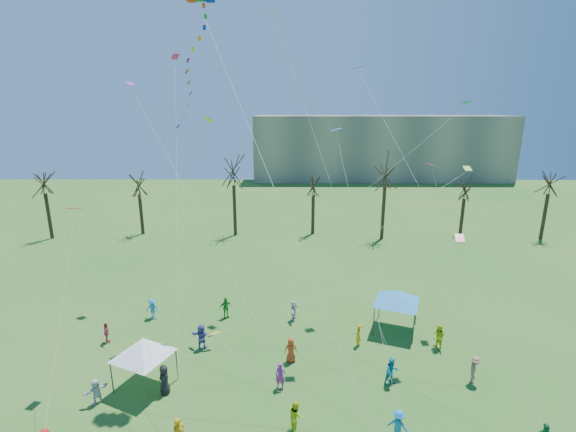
{
  "coord_description": "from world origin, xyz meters",
  "views": [
    {
      "loc": [
        0.42,
        -15.79,
        16.57
      ],
      "look_at": [
        0.28,
        5.0,
        11.0
      ],
      "focal_mm": 25.0,
      "sensor_mm": 36.0,
      "label": 1
    }
  ],
  "objects_px": {
    "distant_building": "(380,148)",
    "big_box_kite": "(197,69)",
    "canopy_tent_white": "(143,349)",
    "canopy_tent_blue": "(397,296)"
  },
  "relations": [
    {
      "from": "distant_building",
      "to": "canopy_tent_white",
      "type": "distance_m",
      "value": 82.63
    },
    {
      "from": "big_box_kite",
      "to": "canopy_tent_white",
      "type": "relative_size",
      "value": 6.73
    },
    {
      "from": "distant_building",
      "to": "big_box_kite",
      "type": "height_order",
      "value": "big_box_kite"
    },
    {
      "from": "distant_building",
      "to": "canopy_tent_blue",
      "type": "xyz_separation_m",
      "value": [
        -13.48,
        -69.97,
        -4.7
      ]
    },
    {
      "from": "distant_building",
      "to": "big_box_kite",
      "type": "bearing_deg",
      "value": -110.05
    },
    {
      "from": "canopy_tent_white",
      "to": "canopy_tent_blue",
      "type": "height_order",
      "value": "canopy_tent_blue"
    },
    {
      "from": "canopy_tent_blue",
      "to": "canopy_tent_white",
      "type": "bearing_deg",
      "value": -158.5
    },
    {
      "from": "big_box_kite",
      "to": "canopy_tent_blue",
      "type": "distance_m",
      "value": 21.18
    },
    {
      "from": "distant_building",
      "to": "canopy_tent_white",
      "type": "relative_size",
      "value": 16.05
    },
    {
      "from": "distant_building",
      "to": "big_box_kite",
      "type": "xyz_separation_m",
      "value": [
        -26.91,
        -73.74,
        11.24
      ]
    }
  ]
}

